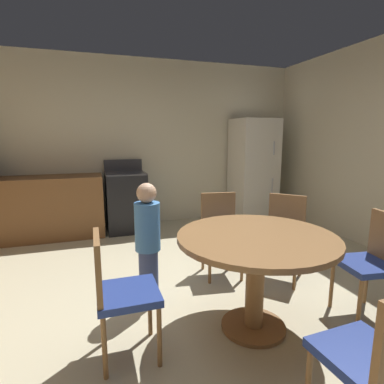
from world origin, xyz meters
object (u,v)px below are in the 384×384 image
at_px(chair_west, 118,288).
at_px(chair_east, 374,258).
at_px(person_child, 148,241).
at_px(oven_range, 126,201).
at_px(chair_south, 380,357).
at_px(refrigerator, 253,170).
at_px(chair_northeast, 284,231).
at_px(chair_north, 221,228).
at_px(dining_table, 256,255).

xyz_separation_m(chair_west, chair_east, (2.02, -0.14, 0.00)).
height_order(chair_east, person_child, person_child).
bearing_deg(person_child, chair_west, -74.97).
relative_size(oven_range, chair_south, 1.26).
height_order(refrigerator, chair_northeast, refrigerator).
bearing_deg(chair_west, chair_north, 40.88).
height_order(dining_table, chair_south, chair_south).
bearing_deg(chair_northeast, dining_table, 0.00).
xyz_separation_m(refrigerator, dining_table, (-1.54, -2.82, -0.28)).
distance_m(dining_table, chair_north, 1.02).
bearing_deg(oven_range, person_child, -91.47).
distance_m(chair_north, chair_east, 1.43).
bearing_deg(oven_range, chair_northeast, -57.56).
height_order(chair_south, person_child, person_child).
height_order(oven_range, chair_west, oven_range).
bearing_deg(refrigerator, chair_south, -111.20).
bearing_deg(chair_north, chair_east, 45.25).
xyz_separation_m(refrigerator, person_child, (-2.25, -2.19, -0.30)).
relative_size(refrigerator, chair_east, 2.02).
distance_m(chair_north, chair_west, 1.54).
bearing_deg(dining_table, chair_west, 179.86).
relative_size(dining_table, chair_west, 1.36).
height_order(dining_table, chair_west, chair_west).
height_order(refrigerator, dining_table, refrigerator).
bearing_deg(chair_east, chair_south, 50.45).
bearing_deg(chair_west, chair_east, -3.87).
bearing_deg(oven_range, chair_west, -97.34).
distance_m(oven_range, chair_south, 3.95).
height_order(oven_range, dining_table, oven_range).
xyz_separation_m(chair_northeast, chair_west, (-1.75, -0.70, 0.00)).
xyz_separation_m(oven_range, refrigerator, (2.19, -0.05, 0.41)).
relative_size(refrigerator, chair_northeast, 2.02).
distance_m(dining_table, person_child, 0.94).
relative_size(chair_south, chair_northeast, 1.00).
relative_size(chair_north, person_child, 0.80).
xyz_separation_m(chair_north, chair_east, (0.86, -1.15, 0.00)).
height_order(oven_range, chair_northeast, oven_range).
relative_size(dining_table, chair_east, 1.36).
bearing_deg(refrigerator, chair_east, -100.24).
bearing_deg(chair_west, dining_table, -0.00).
xyz_separation_m(dining_table, chair_east, (1.01, -0.14, -0.10)).
bearing_deg(refrigerator, chair_west, -132.23).
bearing_deg(chair_north, chair_west, -40.88).
height_order(refrigerator, chair_west, refrigerator).
bearing_deg(person_child, refrigerator, 85.97).
bearing_deg(dining_table, chair_south, -86.97).
bearing_deg(chair_south, person_child, 21.76).
relative_size(refrigerator, person_child, 1.61).
distance_m(refrigerator, chair_north, 2.32).
xyz_separation_m(refrigerator, chair_northeast, (-0.81, -2.12, -0.38)).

